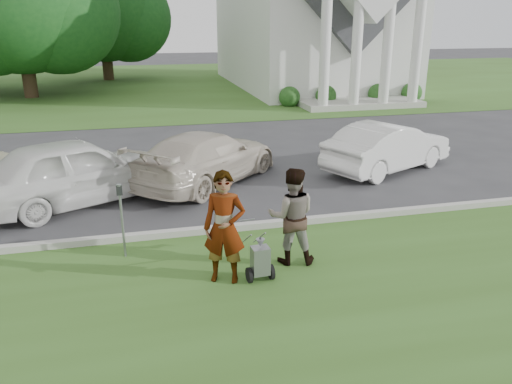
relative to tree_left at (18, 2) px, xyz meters
name	(u,v)px	position (x,y,z in m)	size (l,w,h in m)	color
ground	(261,239)	(8.01, -21.99, -5.11)	(120.00, 120.00, 0.00)	#333335
grass_strip	(310,320)	(8.01, -24.99, -5.11)	(80.00, 7.00, 0.01)	#34551D
church_lawn	(167,83)	(8.01, 5.01, -5.11)	(80.00, 30.00, 0.01)	#34551D
curb	(254,226)	(8.01, -21.44, -5.04)	(80.00, 0.18, 0.15)	#9E9E93
tree_left	(18,2)	(0.00, 0.00, 0.00)	(10.63, 8.40, 9.71)	#332316
tree_back	(102,12)	(4.00, 8.00, -0.38)	(9.61, 7.60, 8.89)	#332316
striping_cart	(260,261)	(7.59, -23.62, -4.75)	(0.48, 0.93, 0.85)	black
person_left	(224,229)	(7.01, -23.49, -4.14)	(0.71, 0.47, 1.95)	#999999
person_right	(292,217)	(8.31, -23.09, -4.21)	(0.88, 0.68, 1.80)	#999999
parking_meter_near	(121,212)	(5.32, -22.15, -4.19)	(0.10, 0.09, 1.45)	gray
car_b	(77,171)	(4.24, -18.85, -4.29)	(1.93, 4.80, 1.63)	silver
car_c	(207,157)	(7.51, -17.96, -4.40)	(1.98, 4.87, 1.41)	beige
car_d	(388,147)	(12.87, -18.05, -4.40)	(1.51, 4.32, 1.42)	silver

